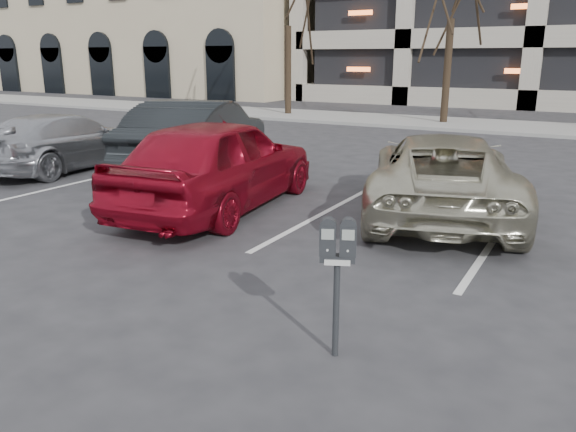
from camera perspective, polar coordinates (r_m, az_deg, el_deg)
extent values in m
plane|color=#28282B|center=(7.27, 6.52, -4.95)|extent=(140.00, 140.00, 0.00)
cube|color=gray|center=(22.57, 22.94, 8.24)|extent=(80.00, 4.00, 0.12)
cube|color=silver|center=(15.30, -25.53, 4.67)|extent=(0.10, 5.20, 0.00)
cube|color=silver|center=(13.13, -18.40, 3.79)|extent=(0.10, 5.20, 0.00)
cube|color=silver|center=(11.25, -8.70, 2.50)|extent=(0.10, 5.20, 0.00)
cube|color=silver|center=(9.81, 4.31, 0.67)|extent=(0.10, 5.20, 0.00)
cube|color=silver|center=(9.03, 20.58, -1.67)|extent=(0.10, 5.20, 0.00)
cylinder|color=black|center=(25.61, 0.01, 14.43)|extent=(0.28, 0.28, 3.86)
cylinder|color=black|center=(22.98, 15.85, 13.80)|extent=(0.28, 0.28, 3.95)
cylinder|color=black|center=(4.98, 4.91, -9.39)|extent=(0.06, 0.06, 0.90)
cube|color=black|center=(4.80, 5.04, -4.31)|extent=(0.32, 0.21, 0.06)
cube|color=silver|center=(4.75, 5.02, -4.76)|extent=(0.20, 0.09, 0.05)
cube|color=gray|center=(4.67, 4.05, -1.89)|extent=(0.10, 0.05, 0.09)
cube|color=gray|center=(4.66, 6.14, -1.95)|extent=(0.10, 0.05, 0.09)
imported|color=beige|center=(9.71, 15.39, 4.09)|extent=(3.58, 5.37, 1.37)
cube|color=#E24704|center=(8.87, 12.09, 7.75)|extent=(0.10, 0.20, 0.01)
imported|color=maroon|center=(9.78, -7.05, 5.39)|extent=(2.46, 4.96, 1.62)
imported|color=black|center=(12.86, -9.12, 7.90)|extent=(3.12, 5.35, 1.67)
imported|color=#A1A3A8|center=(14.31, -21.70, 7.07)|extent=(2.21, 4.66, 1.31)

